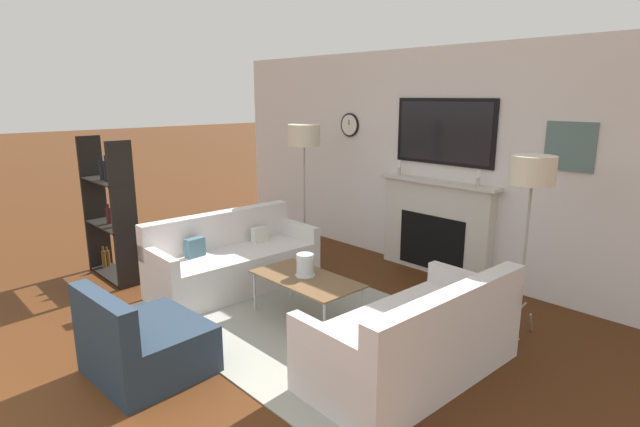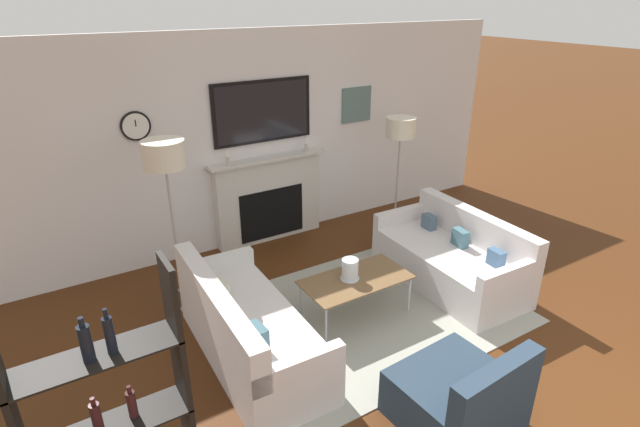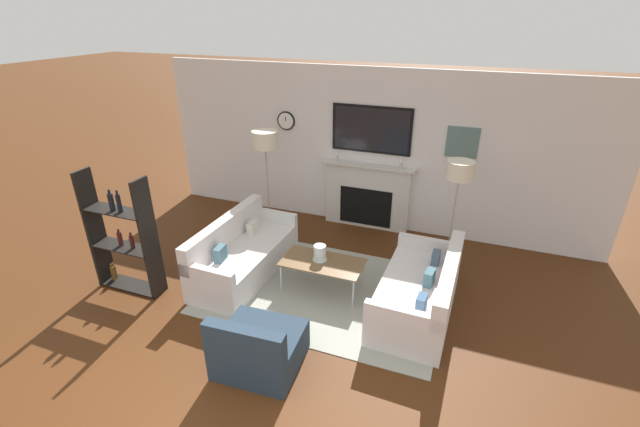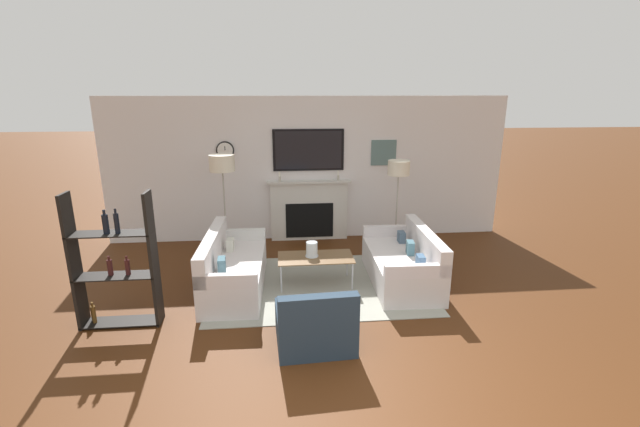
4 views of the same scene
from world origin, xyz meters
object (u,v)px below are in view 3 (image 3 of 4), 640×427
coffee_table (323,263)px  hurricane_candle (320,254)px  armchair (259,348)px  shelf_unit (122,238)px  couch_left (243,255)px  couch_right (420,293)px  floor_lamp_left (265,141)px  floor_lamp_right (460,172)px

coffee_table → hurricane_candle: hurricane_candle is taller
armchair → shelf_unit: bearing=164.0°
hurricane_candle → shelf_unit: shelf_unit is taller
armchair → couch_left: bearing=124.9°
couch_left → couch_right: 2.53m
shelf_unit → couch_right: bearing=12.7°
couch_left → floor_lamp_left: size_ratio=1.06×
coffee_table → floor_lamp_right: 2.26m
couch_left → couch_right: bearing=-0.0°
couch_right → coffee_table: (-1.32, 0.04, 0.12)m
couch_left → hurricane_candle: bearing=3.5°
hurricane_candle → floor_lamp_left: floor_lamp_left is taller
couch_left → floor_lamp_left: (-0.22, 1.28, 1.33)m
floor_lamp_left → floor_lamp_right: bearing=0.0°
floor_lamp_right → shelf_unit: 4.61m
floor_lamp_left → hurricane_candle: bearing=-41.3°
armchair → coffee_table: 1.59m
couch_right → shelf_unit: bearing=-167.3°
couch_left → hurricane_candle: (1.16, 0.07, 0.24)m
armchair → floor_lamp_left: (-1.29, 2.81, 1.37)m
hurricane_candle → armchair: bearing=-93.2°
couch_left → floor_lamp_left: 1.86m
floor_lamp_right → shelf_unit: (-4.02, -2.14, -0.71)m
armchair → floor_lamp_right: 3.51m
coffee_table → hurricane_candle: (-0.05, 0.03, 0.12)m
armchair → coffee_table: bearing=84.8°
couch_left → couch_right: couch_left is taller
armchair → floor_lamp_right: bearing=59.1°
coffee_table → floor_lamp_left: size_ratio=0.62×
couch_right → armchair: couch_right is taller
armchair → coffee_table: armchair is taller
armchair → hurricane_candle: bearing=86.8°
couch_right → armchair: size_ratio=2.00×
couch_right → hurricane_candle: size_ratio=8.16×
shelf_unit → floor_lamp_right: bearing=28.0°
couch_left → shelf_unit: 1.61m
armchair → floor_lamp_right: floor_lamp_right is taller
couch_right → hurricane_candle: bearing=176.9°
armchair → couch_right: bearing=46.3°
coffee_table → shelf_unit: (-2.48, -0.90, 0.38)m
couch_left → armchair: (1.07, -1.53, -0.05)m
couch_left → couch_right: size_ratio=1.06×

